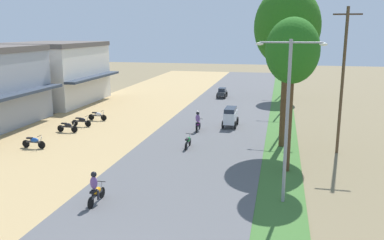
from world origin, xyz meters
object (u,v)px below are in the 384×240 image
object	(u,v)px
parked_motorbike_fourth	(98,115)
motorbike_foreground_rider	(95,188)
median_tree_third	(286,39)
motorbike_ahead_third	(198,122)
streetlamp_mid	(286,76)
motorbike_ahead_second	(188,141)
car_sedan_charcoal	(222,92)
parked_motorbike_third	(82,121)
streetlamp_farthest	(285,58)
streetlamp_near	(287,111)
median_tree_second	(287,27)
parked_motorbike_nearest	(34,141)
median_tree_nearest	(292,52)
car_van_white	(230,116)
parked_motorbike_second	(68,126)
streetlamp_far	(285,68)
utility_pole_near	(343,79)

from	to	relation	value
parked_motorbike_fourth	motorbike_foreground_rider	size ratio (longest dim) A/B	1.00
median_tree_third	motorbike_ahead_third	distance (m)	20.58
streetlamp_mid	motorbike_ahead_second	xyz separation A→B (m)	(-6.58, -6.40, -4.09)
car_sedan_charcoal	motorbike_foreground_rider	size ratio (longest dim) A/B	1.26
parked_motorbike_third	car_sedan_charcoal	bearing A→B (deg)	61.28
parked_motorbike_third	streetlamp_farthest	distance (m)	28.65
parked_motorbike_fourth	car_sedan_charcoal	world-z (taller)	car_sedan_charcoal
parked_motorbike_fourth	streetlamp_near	xyz separation A→B (m)	(16.76, -14.87, 4.00)
median_tree_second	streetlamp_farthest	distance (m)	25.37
streetlamp_near	motorbike_foreground_rider	distance (m)	9.80
parked_motorbike_nearest	median_tree_second	distance (m)	19.34
median_tree_nearest	car_van_white	world-z (taller)	median_tree_nearest
parked_motorbike_nearest	car_van_white	xyz separation A→B (m)	(12.78, 9.46, 0.47)
parked_motorbike_second	motorbike_ahead_second	xyz separation A→B (m)	(10.66, -2.35, 0.02)
parked_motorbike_fourth	motorbike_ahead_third	xyz separation A→B (m)	(9.90, -2.04, 0.30)
parked_motorbike_third	median_tree_nearest	distance (m)	20.03
streetlamp_mid	streetlamp_farthest	world-z (taller)	streetlamp_mid
motorbike_ahead_third	parked_motorbike_fourth	bearing A→B (deg)	168.33
streetlamp_near	car_van_white	world-z (taller)	streetlamp_near
motorbike_foreground_rider	motorbike_ahead_second	size ratio (longest dim) A/B	1.00
parked_motorbike_third	streetlamp_mid	bearing A→B (deg)	6.44
parked_motorbike_second	car_sedan_charcoal	bearing A→B (deg)	63.58
median_tree_nearest	motorbike_ahead_third	size ratio (longest dim) A/B	4.95
median_tree_second	motorbike_foreground_rider	world-z (taller)	median_tree_second
parked_motorbike_second	streetlamp_far	size ratio (longest dim) A/B	0.23
utility_pole_near	motorbike_foreground_rider	xyz separation A→B (m)	(-12.41, -11.44, -4.21)
streetlamp_near	car_van_white	xyz separation A→B (m)	(-4.46, 15.00, -3.53)
streetlamp_near	motorbike_ahead_third	size ratio (longest dim) A/B	4.33
parked_motorbike_fourth	median_tree_third	size ratio (longest dim) A/B	0.18
parked_motorbike_fourth	car_sedan_charcoal	distance (m)	17.91
parked_motorbike_nearest	streetlamp_farthest	world-z (taller)	streetlamp_farthest
parked_motorbike_third	motorbike_foreground_rider	distance (m)	16.81
streetlamp_far	streetlamp_near	bearing A→B (deg)	-90.00
median_tree_nearest	median_tree_second	xyz separation A→B (m)	(-0.30, 5.33, 1.39)
parked_motorbike_third	utility_pole_near	distance (m)	21.43
parked_motorbike_nearest	utility_pole_near	xyz separation A→B (m)	(20.85, 3.64, 4.51)
parked_motorbike_fourth	utility_pole_near	distance (m)	21.64
parked_motorbike_second	streetlamp_near	world-z (taller)	streetlamp_near
parked_motorbike_second	parked_motorbike_fourth	distance (m)	4.66
streetlamp_near	utility_pole_near	size ratio (longest dim) A/B	0.80
parked_motorbike_fourth	car_van_white	distance (m)	12.32
streetlamp_near	motorbike_ahead_second	bearing A→B (deg)	129.82
motorbike_ahead_second	motorbike_ahead_third	distance (m)	4.96
median_tree_nearest	motorbike_ahead_second	world-z (taller)	median_tree_nearest
median_tree_nearest	median_tree_second	distance (m)	5.51
median_tree_nearest	car_sedan_charcoal	distance (m)	27.37
utility_pole_near	car_sedan_charcoal	distance (m)	24.03
median_tree_second	streetlamp_mid	xyz separation A→B (m)	(0.11, 4.39, -3.76)
median_tree_nearest	car_van_white	distance (m)	12.91
parked_motorbike_nearest	motorbike_ahead_second	world-z (taller)	motorbike_ahead_second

